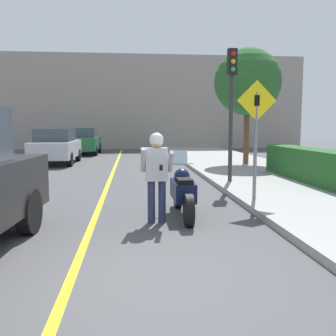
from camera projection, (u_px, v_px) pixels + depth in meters
name	position (u px, v px, depth m)	size (l,w,h in m)	color
ground_plane	(121.00, 282.00, 4.35)	(80.00, 80.00, 0.00)	#424244
sidewalk_curb	(332.00, 200.00, 8.77)	(4.40, 44.00, 0.14)	gray
road_center_line	(105.00, 192.00, 10.23)	(0.12, 36.00, 0.01)	yellow
building_backdrop	(129.00, 102.00, 29.66)	(28.00, 1.20, 7.34)	gray
motorcycle	(183.00, 192.00, 7.48)	(0.62, 2.19, 1.28)	black
person_biker	(157.00, 168.00, 6.89)	(0.59, 0.46, 1.68)	#282D4C
crossing_sign	(256.00, 128.00, 8.50)	(0.91, 0.08, 2.69)	slate
traffic_light	(232.00, 90.00, 11.00)	(0.26, 0.30, 3.90)	#2D2D30
hedge_row	(310.00, 165.00, 11.47)	(0.90, 5.10, 0.97)	#235623
street_tree	(248.00, 82.00, 16.27)	(2.91, 2.91, 5.03)	brown
parked_car_silver	(56.00, 146.00, 17.82)	(1.88, 4.20, 1.68)	black
parked_car_green	(84.00, 141.00, 23.84)	(1.88, 4.20, 1.68)	black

